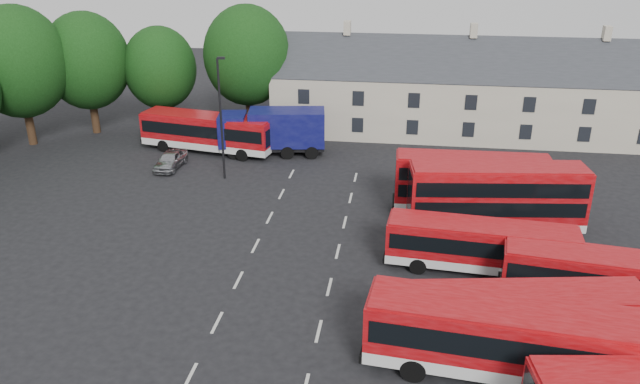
{
  "coord_description": "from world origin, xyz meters",
  "views": [
    {
      "loc": [
        8.51,
        -26.42,
        17.71
      ],
      "look_at": [
        3.42,
        9.65,
        2.2
      ],
      "focal_mm": 35.0,
      "sensor_mm": 36.0,
      "label": 1
    }
  ],
  "objects_px": {
    "box_truck": "(274,130)",
    "lamppost": "(221,116)",
    "silver_car": "(171,160)",
    "bus_dd_south": "(497,195)"
  },
  "relations": [
    {
      "from": "box_truck",
      "to": "lamppost",
      "type": "xyz_separation_m",
      "value": [
        -2.6,
        -5.97,
        2.79
      ]
    },
    {
      "from": "box_truck",
      "to": "silver_car",
      "type": "bearing_deg",
      "value": -157.91
    },
    {
      "from": "box_truck",
      "to": "lamppost",
      "type": "distance_m",
      "value": 7.09
    },
    {
      "from": "box_truck",
      "to": "silver_car",
      "type": "relative_size",
      "value": 2.21
    },
    {
      "from": "box_truck",
      "to": "bus_dd_south",
      "type": "bearing_deg",
      "value": -44.97
    },
    {
      "from": "bus_dd_south",
      "to": "silver_car",
      "type": "bearing_deg",
      "value": 155.2
    },
    {
      "from": "bus_dd_south",
      "to": "silver_car",
      "type": "xyz_separation_m",
      "value": [
        -24.12,
        7.9,
        -1.8
      ]
    },
    {
      "from": "bus_dd_south",
      "to": "lamppost",
      "type": "height_order",
      "value": "lamppost"
    },
    {
      "from": "silver_car",
      "to": "lamppost",
      "type": "distance_m",
      "value": 6.64
    },
    {
      "from": "bus_dd_south",
      "to": "lamppost",
      "type": "distance_m",
      "value": 20.41
    }
  ]
}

